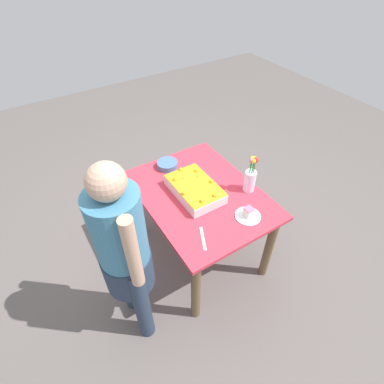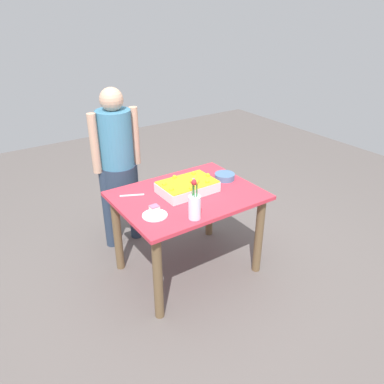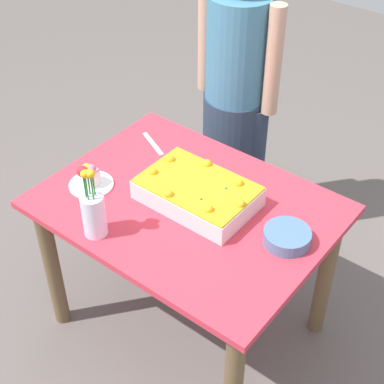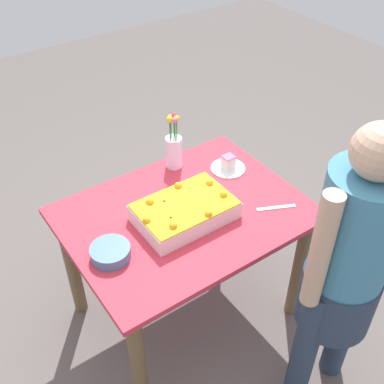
{
  "view_description": "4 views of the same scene",
  "coord_description": "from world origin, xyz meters",
  "px_view_note": "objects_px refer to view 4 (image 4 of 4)",
  "views": [
    {
      "loc": [
        -1.39,
        0.95,
        2.31
      ],
      "look_at": [
        0.02,
        0.06,
        0.77
      ],
      "focal_mm": 28.0,
      "sensor_mm": 36.0,
      "label": 1
    },
    {
      "loc": [
        -1.46,
        -2.21,
        2.1
      ],
      "look_at": [
        0.01,
        -0.05,
        0.78
      ],
      "focal_mm": 35.0,
      "sensor_mm": 36.0,
      "label": 2
    },
    {
      "loc": [
        1.1,
        -1.37,
        2.25
      ],
      "look_at": [
        0.01,
        0.02,
        0.79
      ],
      "focal_mm": 55.0,
      "sensor_mm": 36.0,
      "label": 3
    },
    {
      "loc": [
        0.95,
        1.42,
        2.26
      ],
      "look_at": [
        -0.03,
        0.02,
        0.86
      ],
      "focal_mm": 45.0,
      "sensor_mm": 36.0,
      "label": 4
    }
  ],
  "objects_px": {
    "serving_plate_with_slice": "(228,165)",
    "fruit_bowl": "(110,252)",
    "cake_knife": "(276,208)",
    "person_standing": "(346,265)",
    "sheet_cake": "(185,211)",
    "flower_vase": "(174,148)"
  },
  "relations": [
    {
      "from": "person_standing",
      "to": "serving_plate_with_slice",
      "type": "bearing_deg",
      "value": -7.14
    },
    {
      "from": "cake_knife",
      "to": "sheet_cake",
      "type": "bearing_deg",
      "value": 179.55
    },
    {
      "from": "fruit_bowl",
      "to": "serving_plate_with_slice",
      "type": "bearing_deg",
      "value": -165.49
    },
    {
      "from": "sheet_cake",
      "to": "fruit_bowl",
      "type": "xyz_separation_m",
      "value": [
        0.4,
        0.02,
        -0.02
      ]
    },
    {
      "from": "serving_plate_with_slice",
      "to": "flower_vase",
      "type": "xyz_separation_m",
      "value": [
        0.22,
        -0.19,
        0.09
      ]
    },
    {
      "from": "flower_vase",
      "to": "sheet_cake",
      "type": "bearing_deg",
      "value": 63.45
    },
    {
      "from": "serving_plate_with_slice",
      "to": "fruit_bowl",
      "type": "bearing_deg",
      "value": 14.51
    },
    {
      "from": "serving_plate_with_slice",
      "to": "flower_vase",
      "type": "height_order",
      "value": "flower_vase"
    },
    {
      "from": "sheet_cake",
      "to": "fruit_bowl",
      "type": "bearing_deg",
      "value": 2.79
    },
    {
      "from": "cake_knife",
      "to": "fruit_bowl",
      "type": "relative_size",
      "value": 1.11
    },
    {
      "from": "serving_plate_with_slice",
      "to": "flower_vase",
      "type": "relative_size",
      "value": 0.59
    },
    {
      "from": "fruit_bowl",
      "to": "sheet_cake",
      "type": "bearing_deg",
      "value": -177.21
    },
    {
      "from": "sheet_cake",
      "to": "flower_vase",
      "type": "height_order",
      "value": "flower_vase"
    },
    {
      "from": "flower_vase",
      "to": "person_standing",
      "type": "height_order",
      "value": "person_standing"
    },
    {
      "from": "serving_plate_with_slice",
      "to": "cake_knife",
      "type": "distance_m",
      "value": 0.38
    },
    {
      "from": "serving_plate_with_slice",
      "to": "person_standing",
      "type": "relative_size",
      "value": 0.12
    },
    {
      "from": "serving_plate_with_slice",
      "to": "fruit_bowl",
      "type": "distance_m",
      "value": 0.83
    },
    {
      "from": "serving_plate_with_slice",
      "to": "person_standing",
      "type": "xyz_separation_m",
      "value": [
        0.11,
        0.88,
        0.09
      ]
    },
    {
      "from": "cake_knife",
      "to": "person_standing",
      "type": "height_order",
      "value": "person_standing"
    },
    {
      "from": "person_standing",
      "to": "flower_vase",
      "type": "bearing_deg",
      "value": 5.77
    },
    {
      "from": "serving_plate_with_slice",
      "to": "flower_vase",
      "type": "distance_m",
      "value": 0.3
    },
    {
      "from": "cake_knife",
      "to": "fruit_bowl",
      "type": "height_order",
      "value": "fruit_bowl"
    }
  ]
}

